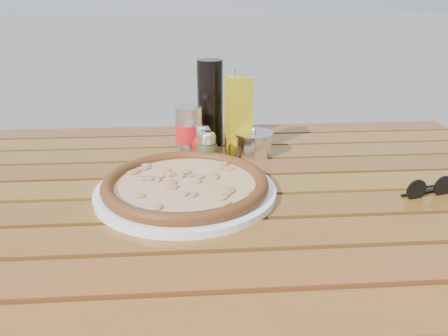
{
  "coord_description": "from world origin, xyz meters",
  "views": [
    {
      "loc": [
        -0.06,
        -0.84,
        1.12
      ],
      "look_at": [
        0.0,
        0.02,
        0.78
      ],
      "focal_mm": 35.0,
      "sensor_mm": 36.0,
      "label": 1
    }
  ],
  "objects": [
    {
      "name": "plate",
      "position": [
        -0.08,
        -0.04,
        0.76
      ],
      "size": [
        0.36,
        0.36,
        0.01
      ],
      "primitive_type": "cylinder",
      "rotation": [
        0.0,
        0.0,
        0.0
      ],
      "color": "white",
      "rests_on": "table"
    },
    {
      "name": "soda_can",
      "position": [
        -0.07,
        0.2,
        0.81
      ],
      "size": [
        0.08,
        0.08,
        0.12
      ],
      "rotation": [
        0.0,
        0.0,
        0.29
      ],
      "color": "silver",
      "rests_on": "table"
    },
    {
      "name": "pepper_shaker",
      "position": [
        -0.04,
        0.18,
        0.79
      ],
      "size": [
        0.07,
        0.07,
        0.08
      ],
      "rotation": [
        0.0,
        0.0,
        0.27
      ],
      "color": "#B52214",
      "rests_on": "table"
    },
    {
      "name": "dark_bottle",
      "position": [
        -0.02,
        0.28,
        0.86
      ],
      "size": [
        0.07,
        0.07,
        0.22
      ],
      "primitive_type": "cylinder",
      "rotation": [
        0.0,
        0.0,
        -0.04
      ],
      "color": "black",
      "rests_on": "table"
    },
    {
      "name": "table",
      "position": [
        0.0,
        -0.0,
        0.67
      ],
      "size": [
        1.4,
        0.9,
        0.75
      ],
      "color": "#391D0D",
      "rests_on": "ground"
    },
    {
      "name": "oregano_shaker",
      "position": [
        -0.03,
        0.12,
        0.79
      ],
      "size": [
        0.06,
        0.06,
        0.08
      ],
      "rotation": [
        0.0,
        0.0,
        0.04
      ],
      "color": "#3A441B",
      "rests_on": "table"
    },
    {
      "name": "sunglasses",
      "position": [
        0.4,
        -0.08,
        0.77
      ],
      "size": [
        0.11,
        0.05,
        0.04
      ],
      "rotation": [
        0.0,
        0.0,
        0.22
      ],
      "color": "black",
      "rests_on": "table"
    },
    {
      "name": "parmesan_tin",
      "position": [
        0.08,
        0.18,
        0.78
      ],
      "size": [
        0.12,
        0.12,
        0.07
      ],
      "rotation": [
        0.0,
        0.0,
        0.33
      ],
      "color": "white",
      "rests_on": "table"
    },
    {
      "name": "pizza",
      "position": [
        -0.08,
        -0.04,
        0.77
      ],
      "size": [
        0.36,
        0.36,
        0.03
      ],
      "rotation": [
        0.0,
        0.0,
        0.1
      ],
      "color": "beige",
      "rests_on": "plate"
    },
    {
      "name": "olive_oil_cruet",
      "position": [
        0.05,
        0.2,
        0.85
      ],
      "size": [
        0.06,
        0.06,
        0.21
      ],
      "rotation": [
        0.0,
        0.0,
        0.2
      ],
      "color": "#B3A013",
      "rests_on": "table"
    }
  ]
}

